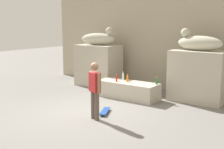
# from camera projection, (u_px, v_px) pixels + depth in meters

# --- Properties ---
(ground_plane) EXTENTS (40.00, 40.00, 0.00)m
(ground_plane) POSITION_uv_depth(u_px,v_px,m) (90.00, 112.00, 9.10)
(ground_plane) COLOR slate
(facade_wall) EXTENTS (11.02, 0.60, 5.88)m
(facade_wall) POSITION_uv_depth(u_px,v_px,m) (159.00, 19.00, 12.27)
(facade_wall) COLOR #B0A38A
(facade_wall) RESTS_ON ground_plane
(pedestal_left) EXTENTS (1.90, 1.14, 1.81)m
(pedestal_left) POSITION_uv_depth(u_px,v_px,m) (98.00, 65.00, 12.84)
(pedestal_left) COLOR #B7AD99
(pedestal_left) RESTS_ON ground_plane
(pedestal_right) EXTENTS (1.90, 1.14, 1.81)m
(pedestal_right) POSITION_uv_depth(u_px,v_px,m) (198.00, 76.00, 10.25)
(pedestal_right) COLOR #B7AD99
(pedestal_right) RESTS_ON ground_plane
(statue_reclining_left) EXTENTS (1.68, 0.85, 0.78)m
(statue_reclining_left) POSITION_uv_depth(u_px,v_px,m) (99.00, 39.00, 12.62)
(statue_reclining_left) COLOR beige
(statue_reclining_left) RESTS_ON pedestal_left
(statue_reclining_right) EXTENTS (1.63, 0.65, 0.78)m
(statue_reclining_right) POSITION_uv_depth(u_px,v_px,m) (199.00, 42.00, 10.06)
(statue_reclining_right) COLOR beige
(statue_reclining_right) RESTS_ON pedestal_right
(ledge_block) EXTENTS (2.35, 0.86, 0.61)m
(ledge_block) POSITION_uv_depth(u_px,v_px,m) (128.00, 90.00, 10.78)
(ledge_block) COLOR #B7AD99
(ledge_block) RESTS_ON ground_plane
(skater) EXTENTS (0.51, 0.31, 1.67)m
(skater) POSITION_uv_depth(u_px,v_px,m) (95.00, 88.00, 8.27)
(skater) COLOR brown
(skater) RESTS_ON ground_plane
(skateboard) EXTENTS (0.52, 0.81, 0.08)m
(skateboard) POSITION_uv_depth(u_px,v_px,m) (105.00, 111.00, 8.98)
(skateboard) COLOR navy
(skateboard) RESTS_ON ground_plane
(bottle_orange) EXTENTS (0.08, 0.08, 0.27)m
(bottle_orange) POSITION_uv_depth(u_px,v_px,m) (127.00, 79.00, 10.76)
(bottle_orange) COLOR orange
(bottle_orange) RESTS_ON ledge_block
(bottle_clear) EXTENTS (0.07, 0.07, 0.32)m
(bottle_clear) POSITION_uv_depth(u_px,v_px,m) (123.00, 76.00, 11.10)
(bottle_clear) COLOR silver
(bottle_clear) RESTS_ON ledge_block
(bottle_green) EXTENTS (0.08, 0.08, 0.28)m
(bottle_green) POSITION_uv_depth(u_px,v_px,m) (157.00, 81.00, 10.28)
(bottle_green) COLOR #1E722D
(bottle_green) RESTS_ON ledge_block
(bottle_red) EXTENTS (0.07, 0.07, 0.27)m
(bottle_red) POSITION_uv_depth(u_px,v_px,m) (117.00, 79.00, 10.77)
(bottle_red) COLOR red
(bottle_red) RESTS_ON ledge_block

